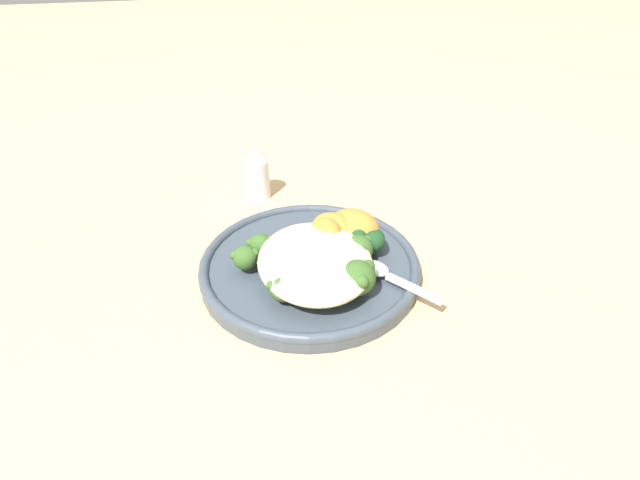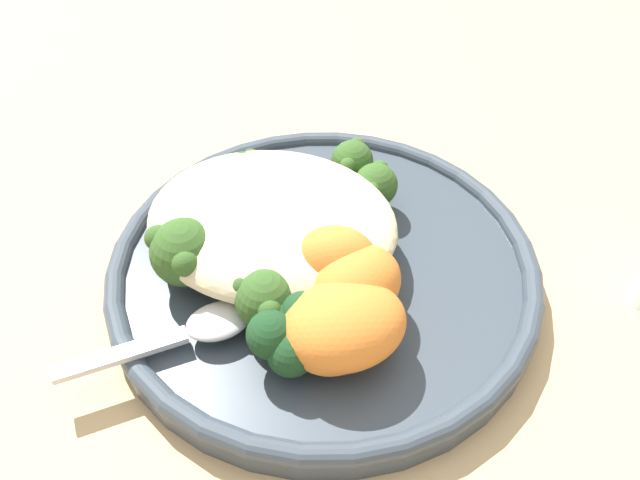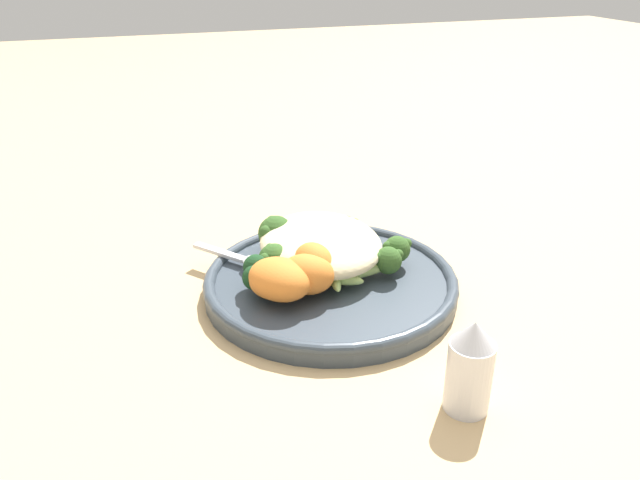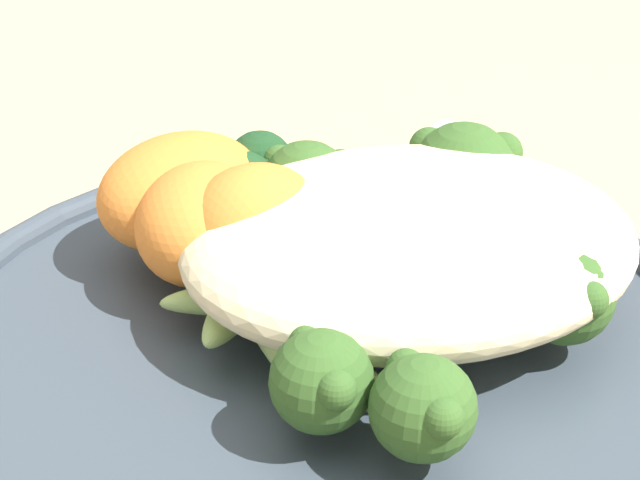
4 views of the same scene
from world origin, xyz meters
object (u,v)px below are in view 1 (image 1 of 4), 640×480
(sweet_potato_chunk_2, at_px, (333,229))
(spoon, at_px, (384,273))
(broccoli_stalk_0, at_px, (276,244))
(broccoli_stalk_1, at_px, (261,255))
(quinoa_mound, at_px, (310,262))
(broccoli_stalk_5, at_px, (345,247))
(broccoli_stalk_3, at_px, (312,268))
(sweet_potato_chunk_0, at_px, (326,235))
(plate, at_px, (310,266))
(sweet_potato_chunk_1, at_px, (359,229))
(kale_tuft, at_px, (367,240))
(broccoli_stalk_4, at_px, (351,273))
(salt_shaker, at_px, (257,173))
(broccoli_stalk_2, at_px, (293,272))
(sweet_potato_chunk_3, at_px, (354,226))

(sweet_potato_chunk_2, height_order, spoon, sweet_potato_chunk_2)
(broccoli_stalk_0, height_order, broccoli_stalk_1, same)
(quinoa_mound, xyz_separation_m, broccoli_stalk_5, (0.03, -0.05, -0.00))
(broccoli_stalk_3, relative_size, sweet_potato_chunk_0, 2.50)
(plate, distance_m, quinoa_mound, 0.04)
(sweet_potato_chunk_2, bearing_deg, quinoa_mound, 146.59)
(plate, xyz_separation_m, sweet_potato_chunk_1, (0.03, -0.07, 0.03))
(broccoli_stalk_1, bearing_deg, broccoli_stalk_5, 158.83)
(sweet_potato_chunk_0, height_order, kale_tuft, sweet_potato_chunk_0)
(broccoli_stalk_4, xyz_separation_m, spoon, (0.01, -0.04, -0.01))
(quinoa_mound, xyz_separation_m, sweet_potato_chunk_1, (0.06, -0.07, -0.00))
(broccoli_stalk_5, distance_m, salt_shaker, 0.22)
(broccoli_stalk_2, distance_m, salt_shaker, 0.23)
(plate, distance_m, broccoli_stalk_4, 0.07)
(broccoli_stalk_5, distance_m, kale_tuft, 0.03)
(broccoli_stalk_0, distance_m, spoon, 0.13)
(broccoli_stalk_5, relative_size, sweet_potato_chunk_0, 2.03)
(broccoli_stalk_0, bearing_deg, sweet_potato_chunk_2, -174.60)
(broccoli_stalk_1, bearing_deg, broccoli_stalk_2, 111.16)
(plate, height_order, sweet_potato_chunk_0, sweet_potato_chunk_0)
(sweet_potato_chunk_1, bearing_deg, broccoli_stalk_3, 131.00)
(broccoli_stalk_2, distance_m, broccoli_stalk_5, 0.07)
(broccoli_stalk_4, bearing_deg, broccoli_stalk_0, -157.39)
(plate, xyz_separation_m, broccoli_stalk_3, (-0.03, 0.00, 0.02))
(plate, xyz_separation_m, kale_tuft, (0.00, -0.07, 0.02))
(kale_tuft, bearing_deg, quinoa_mound, 114.89)
(broccoli_stalk_1, relative_size, broccoli_stalk_4, 0.94)
(broccoli_stalk_0, height_order, spoon, broccoli_stalk_0)
(plate, bearing_deg, broccoli_stalk_5, -97.99)
(quinoa_mound, relative_size, broccoli_stalk_2, 1.29)
(kale_tuft, bearing_deg, sweet_potato_chunk_0, 78.26)
(plate, bearing_deg, sweet_potato_chunk_3, -65.38)
(broccoli_stalk_1, bearing_deg, sweet_potato_chunk_2, 179.37)
(plate, height_order, broccoli_stalk_5, broccoli_stalk_5)
(broccoli_stalk_2, relative_size, sweet_potato_chunk_1, 2.34)
(plate, bearing_deg, kale_tuft, -87.44)
(sweet_potato_chunk_0, distance_m, spoon, 0.08)
(broccoli_stalk_1, relative_size, sweet_potato_chunk_1, 2.35)
(broccoli_stalk_1, height_order, sweet_potato_chunk_3, sweet_potato_chunk_3)
(sweet_potato_chunk_0, bearing_deg, plate, 119.38)
(broccoli_stalk_2, bearing_deg, broccoli_stalk_4, 99.56)
(sweet_potato_chunk_1, bearing_deg, broccoli_stalk_0, 93.08)
(sweet_potato_chunk_2, bearing_deg, sweet_potato_chunk_3, -89.25)
(broccoli_stalk_2, xyz_separation_m, broccoli_stalk_5, (0.03, -0.07, 0.00))
(sweet_potato_chunk_2, xyz_separation_m, spoon, (-0.07, -0.04, -0.02))
(broccoli_stalk_5, height_order, spoon, broccoli_stalk_5)
(sweet_potato_chunk_3, bearing_deg, broccoli_stalk_3, 134.24)
(sweet_potato_chunk_2, bearing_deg, sweet_potato_chunk_1, -92.75)
(sweet_potato_chunk_0, height_order, spoon, sweet_potato_chunk_0)
(broccoli_stalk_3, height_order, broccoli_stalk_4, broccoli_stalk_4)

